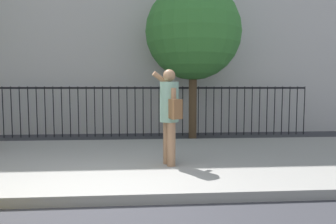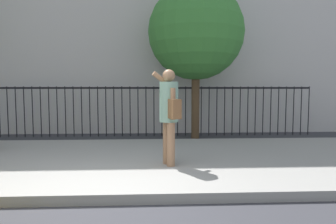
# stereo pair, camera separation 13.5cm
# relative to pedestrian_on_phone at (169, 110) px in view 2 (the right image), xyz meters

# --- Properties ---
(ground_plane) EXTENTS (60.00, 60.00, 0.00)m
(ground_plane) POSITION_rel_pedestrian_on_phone_xyz_m (-1.14, -1.54, -1.17)
(ground_plane) COLOR #333338
(sidewalk) EXTENTS (28.00, 4.40, 0.15)m
(sidewalk) POSITION_rel_pedestrian_on_phone_xyz_m (-1.14, 0.66, -1.09)
(sidewalk) COLOR gray
(sidewalk) RESTS_ON ground
(iron_fence) EXTENTS (12.03, 0.04, 1.60)m
(iron_fence) POSITION_rel_pedestrian_on_phone_xyz_m (-1.14, 4.36, -0.15)
(iron_fence) COLOR black
(iron_fence) RESTS_ON ground
(pedestrian_on_phone) EXTENTS (0.53, 0.72, 1.75)m
(pedestrian_on_phone) POSITION_rel_pedestrian_on_phone_xyz_m (0.00, 0.00, 0.00)
(pedestrian_on_phone) COLOR #936B4C
(pedestrian_on_phone) RESTS_ON sidewalk
(street_tree_mid) EXTENTS (2.88, 2.88, 4.68)m
(street_tree_mid) POSITION_rel_pedestrian_on_phone_xyz_m (1.02, 3.85, 2.05)
(street_tree_mid) COLOR #4C3823
(street_tree_mid) RESTS_ON ground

